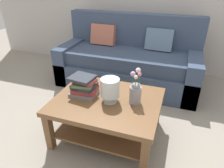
{
  "coord_description": "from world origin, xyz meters",
  "views": [
    {
      "loc": [
        0.62,
        -2.01,
        1.58
      ],
      "look_at": [
        0.01,
        -0.24,
        0.57
      ],
      "focal_mm": 32.49,
      "sensor_mm": 36.0,
      "label": 1
    }
  ],
  "objects_px": {
    "coffee_table": "(107,110)",
    "book_stack_main": "(84,86)",
    "glass_hurricane_vase": "(110,88)",
    "couch": "(128,62)",
    "flower_pitcher": "(135,92)"
  },
  "relations": [
    {
      "from": "couch",
      "to": "book_stack_main",
      "type": "xyz_separation_m",
      "value": [
        -0.14,
        -1.29,
        0.2
      ]
    },
    {
      "from": "couch",
      "to": "glass_hurricane_vase",
      "type": "relative_size",
      "value": 8.51
    },
    {
      "from": "couch",
      "to": "coffee_table",
      "type": "height_order",
      "value": "couch"
    },
    {
      "from": "coffee_table",
      "to": "flower_pitcher",
      "type": "height_order",
      "value": "flower_pitcher"
    },
    {
      "from": "book_stack_main",
      "to": "flower_pitcher",
      "type": "distance_m",
      "value": 0.54
    },
    {
      "from": "coffee_table",
      "to": "flower_pitcher",
      "type": "xyz_separation_m",
      "value": [
        0.28,
        0.03,
        0.25
      ]
    },
    {
      "from": "coffee_table",
      "to": "book_stack_main",
      "type": "bearing_deg",
      "value": 177.78
    },
    {
      "from": "coffee_table",
      "to": "glass_hurricane_vase",
      "type": "relative_size",
      "value": 4.27
    },
    {
      "from": "glass_hurricane_vase",
      "to": "couch",
      "type": "bearing_deg",
      "value": 97.07
    },
    {
      "from": "couch",
      "to": "flower_pitcher",
      "type": "bearing_deg",
      "value": -72.4
    },
    {
      "from": "glass_hurricane_vase",
      "to": "coffee_table",
      "type": "bearing_deg",
      "value": 149.06
    },
    {
      "from": "book_stack_main",
      "to": "flower_pitcher",
      "type": "xyz_separation_m",
      "value": [
        0.54,
        0.02,
        0.02
      ]
    },
    {
      "from": "coffee_table",
      "to": "book_stack_main",
      "type": "xyz_separation_m",
      "value": [
        -0.25,
        0.01,
        0.23
      ]
    },
    {
      "from": "glass_hurricane_vase",
      "to": "flower_pitcher",
      "type": "bearing_deg",
      "value": 14.8
    },
    {
      "from": "glass_hurricane_vase",
      "to": "flower_pitcher",
      "type": "xyz_separation_m",
      "value": [
        0.24,
        0.06,
        -0.03
      ]
    }
  ]
}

